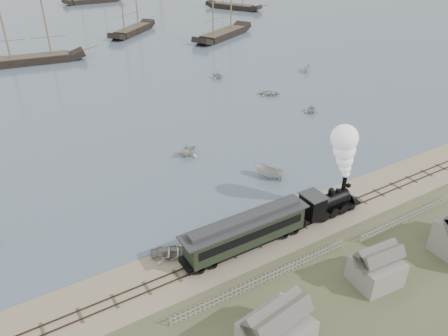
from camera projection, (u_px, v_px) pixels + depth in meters
ground at (276, 221)px, 47.84m from camera, size 600.00×600.00×0.00m
harbor_water at (17, 1)px, 173.69m from camera, size 600.00×336.00×0.06m
rail_track at (288, 230)px, 46.34m from camera, size 120.00×1.80×0.16m
picket_fence_west at (266, 283)px, 39.73m from camera, size 19.00×0.10×1.20m
picket_fence_east at (409, 220)px, 47.92m from camera, size 15.00×0.10×1.20m
shed_mid at (373, 282)px, 39.85m from camera, size 4.00×3.50×3.60m
locomotive at (340, 176)px, 47.12m from camera, size 8.07×3.01×10.06m
passenger_coach at (246, 231)px, 42.87m from camera, size 13.80×2.66×3.35m
beached_dinghy at (171, 253)px, 42.68m from camera, size 4.29×4.79×0.82m
rowboat_1 at (188, 150)px, 60.45m from camera, size 3.73×4.05×1.78m
rowboat_2 at (269, 172)px, 55.23m from camera, size 4.27×3.27×1.56m
rowboat_3 at (270, 93)px, 81.29m from camera, size 4.51×4.58×0.78m
rowboat_4 at (311, 109)px, 73.84m from camera, size 3.53×3.35×1.46m
rowboat_5 at (307, 69)px, 93.58m from camera, size 3.11×3.28×1.27m
rowboat_7 at (218, 75)px, 89.44m from camera, size 3.86×3.64×1.61m
schooner_2 at (25, 18)px, 94.32m from camera, size 22.78×8.22×20.00m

